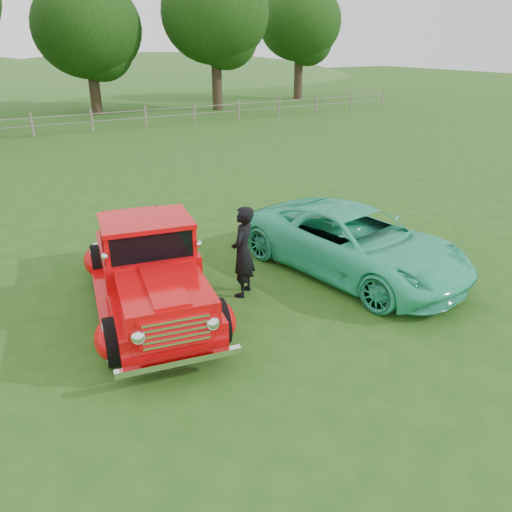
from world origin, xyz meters
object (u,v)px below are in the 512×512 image
tree_mid_east (215,14)px  red_pickup (150,269)px  tree_near_east (87,28)px  man (243,252)px  teal_sedan (354,242)px  tree_far_east (300,22)px

tree_mid_east → red_pickup: tree_mid_east is taller
tree_near_east → man: size_ratio=4.67×
man → red_pickup: bearing=-54.1°
red_pickup → man: bearing=-1.4°
tree_near_east → teal_sedan: bearing=-93.2°
tree_far_east → tree_near_east: bearing=-176.6°
man → teal_sedan: bearing=130.6°
tree_near_east → tree_mid_east: 8.30m
red_pickup → man: size_ratio=2.92×
tree_mid_east → teal_sedan: (-9.58, -25.85, -5.48)m
tree_far_east → man: tree_far_east is taller
tree_mid_east → tree_near_east: bearing=166.0°
tree_mid_east → tree_far_east: size_ratio=1.07×
red_pickup → man: (1.73, -0.35, 0.10)m
tree_near_east → man: (-4.08, -27.56, -4.36)m
tree_mid_east → tree_far_east: (9.00, 3.00, -0.31)m
tree_mid_east → man: tree_mid_east is taller
tree_near_east → tree_mid_east: bearing=-14.0°
teal_sedan → tree_mid_east: bearing=59.2°
red_pickup → man: man is taller
tree_near_east → red_pickup: tree_near_east is taller
tree_near_east → tree_far_east: tree_far_east is taller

